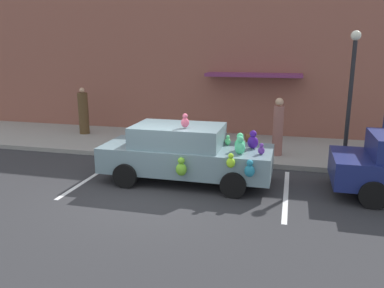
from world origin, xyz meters
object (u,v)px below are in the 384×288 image
at_px(plush_covered_car, 185,153).
at_px(street_lamp_post, 351,85).
at_px(teddy_bear_on_sidewalk, 248,145).
at_px(pedestrian_walking_past, 278,128).
at_px(pedestrian_by_lamp, 83,113).

xyz_separation_m(plush_covered_car, street_lamp_post, (4.31, 2.21, 1.72)).
relative_size(teddy_bear_on_sidewalk, pedestrian_walking_past, 0.37).
bearing_deg(pedestrian_walking_past, street_lamp_post, -16.46).
distance_m(teddy_bear_on_sidewalk, pedestrian_by_lamp, 6.99).
bearing_deg(street_lamp_post, pedestrian_by_lamp, 168.60).
distance_m(street_lamp_post, pedestrian_walking_past, 2.55).
bearing_deg(street_lamp_post, pedestrian_walking_past, 163.54).
distance_m(plush_covered_car, pedestrian_by_lamp, 6.82).
height_order(plush_covered_car, pedestrian_by_lamp, pedestrian_by_lamp).
distance_m(street_lamp_post, pedestrian_by_lamp, 10.02).
distance_m(teddy_bear_on_sidewalk, street_lamp_post, 3.59).
distance_m(plush_covered_car, pedestrian_walking_past, 3.64).
relative_size(pedestrian_walking_past, pedestrian_by_lamp, 1.00).
distance_m(plush_covered_car, street_lamp_post, 5.14).
xyz_separation_m(plush_covered_car, teddy_bear_on_sidewalk, (1.41, 2.66, -0.33)).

